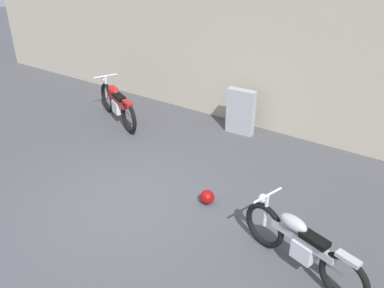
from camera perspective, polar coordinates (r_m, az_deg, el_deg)
ground_plane at (r=7.21m, az=-9.34°, el=-8.59°), size 40.00×40.00×0.00m
building_wall at (r=9.73m, az=7.58°, el=11.80°), size 18.00×0.30×3.14m
stone_marker at (r=9.41m, az=6.86°, el=4.53°), size 0.66×0.24×1.07m
helmet at (r=7.12m, az=2.15°, el=-7.46°), size 0.26×0.26×0.26m
motorcycle_silver at (r=5.90m, az=15.04°, el=-13.50°), size 1.99×0.82×0.92m
motorcycle_red at (r=10.13m, az=-10.52°, el=5.66°), size 2.03×1.11×0.99m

